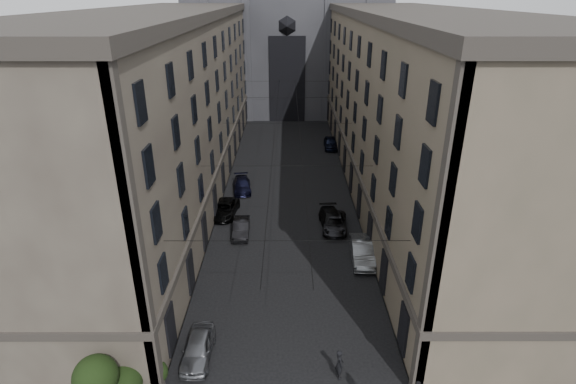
{
  "coord_description": "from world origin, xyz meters",
  "views": [
    {
      "loc": [
        0.02,
        -12.09,
        20.36
      ],
      "look_at": [
        0.06,
        13.0,
        9.19
      ],
      "focal_mm": 28.0,
      "sensor_mm": 36.0,
      "label": 1
    }
  ],
  "objects_px": {
    "gothic_tower": "(287,8)",
    "car_right_far": "(331,143)",
    "car_left_midnear": "(241,228)",
    "car_left_midfar": "(225,209)",
    "car_left_near": "(198,348)",
    "car_left_far": "(242,185)",
    "car_right_midfar": "(332,220)",
    "car_right_near": "(362,251)",
    "pedestrian": "(339,364)",
    "car_right_midnear": "(335,223)"
  },
  "relations": [
    {
      "from": "gothic_tower",
      "to": "car_left_midnear",
      "type": "height_order",
      "value": "gothic_tower"
    },
    {
      "from": "car_left_near",
      "to": "car_left_midfar",
      "type": "distance_m",
      "value": 19.15
    },
    {
      "from": "car_right_midfar",
      "to": "pedestrian",
      "type": "height_order",
      "value": "pedestrian"
    },
    {
      "from": "gothic_tower",
      "to": "car_right_midfar",
      "type": "bearing_deg",
      "value": -85.14
    },
    {
      "from": "gothic_tower",
      "to": "car_left_midnear",
      "type": "xyz_separation_m",
      "value": [
        -4.2,
        -50.9,
        -17.13
      ]
    },
    {
      "from": "car_right_near",
      "to": "car_right_far",
      "type": "bearing_deg",
      "value": 92.11
    },
    {
      "from": "car_left_midnear",
      "to": "car_left_near",
      "type": "bearing_deg",
      "value": -96.42
    },
    {
      "from": "car_left_midnear",
      "to": "car_right_far",
      "type": "height_order",
      "value": "car_right_far"
    },
    {
      "from": "car_right_near",
      "to": "car_right_midnear",
      "type": "height_order",
      "value": "car_right_near"
    },
    {
      "from": "car_left_near",
      "to": "car_right_near",
      "type": "relative_size",
      "value": 0.85
    },
    {
      "from": "gothic_tower",
      "to": "car_right_far",
      "type": "bearing_deg",
      "value": -76.54
    },
    {
      "from": "car_left_near",
      "to": "car_left_midfar",
      "type": "bearing_deg",
      "value": 93.12
    },
    {
      "from": "car_left_far",
      "to": "car_left_near",
      "type": "bearing_deg",
      "value": -98.68
    },
    {
      "from": "car_left_near",
      "to": "car_right_far",
      "type": "relative_size",
      "value": 0.92
    },
    {
      "from": "car_right_midfar",
      "to": "car_right_midnear",
      "type": "bearing_deg",
      "value": -69.5
    },
    {
      "from": "car_left_far",
      "to": "pedestrian",
      "type": "distance_m",
      "value": 27.96
    },
    {
      "from": "car_left_midfar",
      "to": "car_right_midfar",
      "type": "bearing_deg",
      "value": -7.28
    },
    {
      "from": "car_right_near",
      "to": "car_right_midfar",
      "type": "relative_size",
      "value": 1.02
    },
    {
      "from": "car_left_near",
      "to": "car_left_far",
      "type": "xyz_separation_m",
      "value": [
        0.35,
        25.26,
        -0.05
      ]
    },
    {
      "from": "car_right_near",
      "to": "car_right_far",
      "type": "relative_size",
      "value": 1.09
    },
    {
      "from": "car_right_midfar",
      "to": "car_left_far",
      "type": "bearing_deg",
      "value": 132.55
    },
    {
      "from": "gothic_tower",
      "to": "car_left_near",
      "type": "distance_m",
      "value": 68.5
    },
    {
      "from": "gothic_tower",
      "to": "car_right_far",
      "type": "height_order",
      "value": "gothic_tower"
    },
    {
      "from": "car_left_far",
      "to": "car_right_midfar",
      "type": "relative_size",
      "value": 0.94
    },
    {
      "from": "car_right_far",
      "to": "gothic_tower",
      "type": "bearing_deg",
      "value": 104.24
    },
    {
      "from": "car_left_midnear",
      "to": "car_left_midfar",
      "type": "relative_size",
      "value": 0.84
    },
    {
      "from": "pedestrian",
      "to": "car_right_far",
      "type": "bearing_deg",
      "value": -16.19
    },
    {
      "from": "car_left_midfar",
      "to": "car_right_far",
      "type": "bearing_deg",
      "value": 65.54
    },
    {
      "from": "car_left_far",
      "to": "car_right_far",
      "type": "bearing_deg",
      "value": 45.17
    },
    {
      "from": "gothic_tower",
      "to": "car_right_far",
      "type": "distance_m",
      "value": 31.61
    },
    {
      "from": "car_left_midfar",
      "to": "gothic_tower",
      "type": "bearing_deg",
      "value": 88.48
    },
    {
      "from": "pedestrian",
      "to": "car_right_midnear",
      "type": "bearing_deg",
      "value": -16.49
    },
    {
      "from": "car_left_midfar",
      "to": "pedestrian",
      "type": "distance_m",
      "value": 22.61
    },
    {
      "from": "gothic_tower",
      "to": "car_left_midfar",
      "type": "xyz_separation_m",
      "value": [
        -6.2,
        -46.99,
        -17.13
      ]
    },
    {
      "from": "car_left_midnear",
      "to": "car_left_far",
      "type": "relative_size",
      "value": 0.89
    },
    {
      "from": "car_left_midnear",
      "to": "car_right_near",
      "type": "relative_size",
      "value": 0.82
    },
    {
      "from": "pedestrian",
      "to": "car_right_midfar",
      "type": "bearing_deg",
      "value": -15.59
    },
    {
      "from": "car_left_midfar",
      "to": "pedestrian",
      "type": "xyz_separation_m",
      "value": [
        9.19,
        -20.65,
        0.29
      ]
    },
    {
      "from": "car_left_midfar",
      "to": "car_right_near",
      "type": "bearing_deg",
      "value": -27.55
    },
    {
      "from": "gothic_tower",
      "to": "car_right_midfar",
      "type": "height_order",
      "value": "gothic_tower"
    },
    {
      "from": "car_right_midnear",
      "to": "car_right_midfar",
      "type": "height_order",
      "value": "car_right_midfar"
    },
    {
      "from": "gothic_tower",
      "to": "car_left_near",
      "type": "bearing_deg",
      "value": -94.67
    },
    {
      "from": "gothic_tower",
      "to": "car_left_midfar",
      "type": "distance_m",
      "value": 50.39
    },
    {
      "from": "car_left_near",
      "to": "car_right_near",
      "type": "bearing_deg",
      "value": 43.98
    },
    {
      "from": "car_right_far",
      "to": "car_left_far",
      "type": "bearing_deg",
      "value": -126.16
    },
    {
      "from": "car_left_far",
      "to": "car_right_midnear",
      "type": "bearing_deg",
      "value": -51.65
    },
    {
      "from": "car_right_far",
      "to": "pedestrian",
      "type": "relative_size",
      "value": 2.38
    },
    {
      "from": "car_right_far",
      "to": "car_left_midnear",
      "type": "bearing_deg",
      "value": -111.81
    },
    {
      "from": "car_left_far",
      "to": "pedestrian",
      "type": "height_order",
      "value": "pedestrian"
    },
    {
      "from": "car_left_midnear",
      "to": "car_right_midnear",
      "type": "distance_m",
      "value": 8.69
    }
  ]
}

